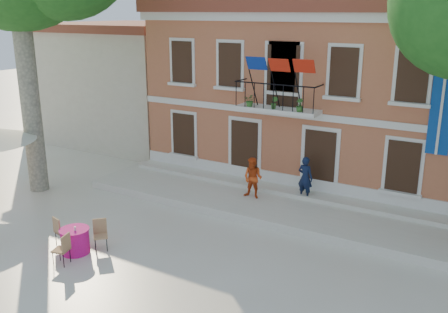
% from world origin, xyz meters
% --- Properties ---
extents(ground, '(90.00, 90.00, 0.00)m').
position_xyz_m(ground, '(0.00, 0.00, 0.00)').
color(ground, beige).
rests_on(ground, ground).
extents(main_building, '(13.50, 9.59, 7.50)m').
position_xyz_m(main_building, '(2.00, 9.99, 3.78)').
color(main_building, '#BC6843').
rests_on(main_building, ground).
extents(neighbor_west, '(9.40, 9.40, 6.40)m').
position_xyz_m(neighbor_west, '(-9.50, 11.00, 3.22)').
color(neighbor_west, beige).
rests_on(neighbor_west, ground).
extents(terrace, '(14.00, 3.40, 0.30)m').
position_xyz_m(terrace, '(2.00, 4.40, 0.15)').
color(terrace, silver).
rests_on(terrace, ground).
extents(pedestrian_navy, '(0.64, 0.47, 1.62)m').
position_xyz_m(pedestrian_navy, '(3.31, 5.32, 1.11)').
color(pedestrian_navy, '#101A37').
rests_on(pedestrian_navy, terrace).
extents(pedestrian_orange, '(0.76, 0.60, 1.55)m').
position_xyz_m(pedestrian_orange, '(1.61, 4.41, 1.07)').
color(pedestrian_orange, '#E04E1A').
rests_on(pedestrian_orange, terrace).
extents(cafe_table_1, '(1.81, 1.81, 0.95)m').
position_xyz_m(cafe_table_1, '(-1.23, -1.75, 0.43)').
color(cafe_table_1, '#F016A3').
rests_on(cafe_table_1, ground).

